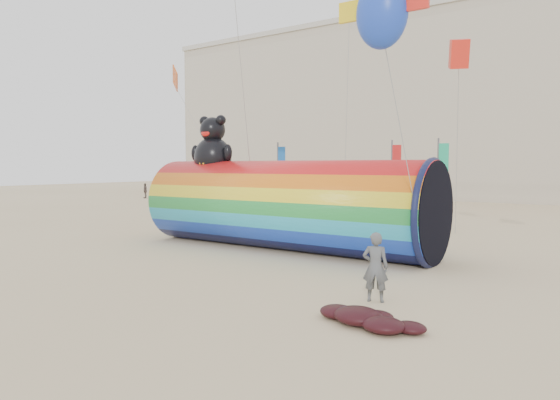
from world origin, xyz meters
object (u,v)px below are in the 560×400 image
Objects in this scene: fabric_bundle at (367,318)px; hotel_building at (403,111)px; kite_handler at (375,267)px; windsock_assembly at (284,203)px.

hotel_building is at bearing 110.27° from fabric_bundle.
hotel_building reaches higher than kite_handler.
hotel_building is 23.06× the size of fabric_bundle.
fabric_bundle is at bearing -69.73° from hotel_building.
hotel_building is at bearing 104.38° from windsock_assembly.
windsock_assembly reaches higher than fabric_bundle.
windsock_assembly reaches higher than kite_handler.
kite_handler is 0.72× the size of fabric_bundle.
kite_handler is 2.24m from fabric_bundle.
kite_handler is (17.42, -47.03, -9.37)m from hotel_building.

